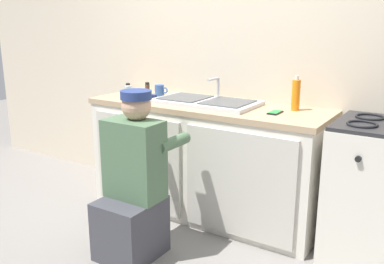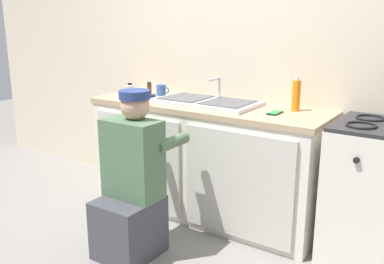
{
  "view_description": "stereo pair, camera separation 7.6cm",
  "coord_description": "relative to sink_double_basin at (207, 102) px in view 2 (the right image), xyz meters",
  "views": [
    {
      "loc": [
        1.66,
        -2.5,
        1.53
      ],
      "look_at": [
        0.0,
        0.1,
        0.72
      ],
      "focal_mm": 40.0,
      "sensor_mm": 36.0,
      "label": 1
    },
    {
      "loc": [
        1.73,
        -2.46,
        1.53
      ],
      "look_at": [
        0.0,
        0.1,
        0.72
      ],
      "focal_mm": 40.0,
      "sensor_mm": 36.0,
      "label": 2
    }
  ],
  "objects": [
    {
      "name": "stove_range",
      "position": [
        1.32,
        -0.0,
        -0.46
      ],
      "size": [
        0.65,
        0.62,
        0.93
      ],
      "color": "silver",
      "rests_on": "ground_plane"
    },
    {
      "name": "cell_phone",
      "position": [
        0.58,
        -0.03,
        -0.01
      ],
      "size": [
        0.07,
        0.14,
        0.01
      ],
      "color": "black",
      "rests_on": "countertop"
    },
    {
      "name": "water_glass",
      "position": [
        -0.69,
        -0.12,
        0.03
      ],
      "size": [
        0.06,
        0.06,
        0.1
      ],
      "color": "#ADC6CC",
      "rests_on": "countertop"
    },
    {
      "name": "countertop",
      "position": [
        0.0,
        -0.0,
        -0.04
      ],
      "size": [
        1.91,
        0.62,
        0.04
      ],
      "primitive_type": "cube",
      "color": "tan",
      "rests_on": "counter_cabinet"
    },
    {
      "name": "plumber_person",
      "position": [
        -0.07,
        -0.81,
        -0.46
      ],
      "size": [
        0.42,
        0.61,
        1.1
      ],
      "color": "#3F3F47",
      "rests_on": "ground_plane"
    },
    {
      "name": "soap_bottle_orange",
      "position": [
        0.66,
        0.14,
        0.09
      ],
      "size": [
        0.06,
        0.06,
        0.25
      ],
      "color": "orange",
      "rests_on": "countertop"
    },
    {
      "name": "sink_double_basin",
      "position": [
        0.0,
        0.0,
        0.0
      ],
      "size": [
        0.8,
        0.44,
        0.19
      ],
      "color": "silver",
      "rests_on": "countertop"
    },
    {
      "name": "ground_plane",
      "position": [
        0.0,
        -0.3,
        -0.92
      ],
      "size": [
        12.0,
        12.0,
        0.0
      ],
      "primitive_type": "plane",
      "color": "gray"
    },
    {
      "name": "back_wall",
      "position": [
        0.0,
        0.35,
        0.33
      ],
      "size": [
        6.0,
        0.1,
        2.5
      ],
      "primitive_type": "cube",
      "color": "beige",
      "rests_on": "ground_plane"
    },
    {
      "name": "coffee_mug",
      "position": [
        -0.52,
        0.1,
        0.03
      ],
      "size": [
        0.13,
        0.08,
        0.09
      ],
      "color": "#335699",
      "rests_on": "countertop"
    },
    {
      "name": "counter_cabinet",
      "position": [
        0.0,
        -0.01,
        -0.49
      ],
      "size": [
        1.87,
        0.62,
        0.86
      ],
      "color": "silver",
      "rests_on": "ground_plane"
    },
    {
      "name": "spice_bottle_red",
      "position": [
        -0.77,
        -0.03,
        0.03
      ],
      "size": [
        0.04,
        0.04,
        0.1
      ],
      "color": "red",
      "rests_on": "countertop"
    },
    {
      "name": "spice_bottle_pepper",
      "position": [
        -0.66,
        0.11,
        0.03
      ],
      "size": [
        0.04,
        0.04,
        0.1
      ],
      "color": "#513823",
      "rests_on": "countertop"
    }
  ]
}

